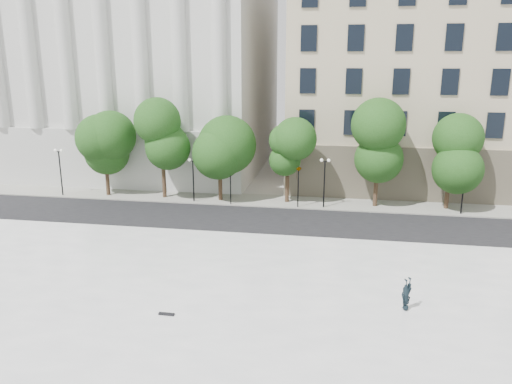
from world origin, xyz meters
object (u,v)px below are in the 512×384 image
at_px(person_lying, 405,306).
at_px(skateboard, 166,314).
at_px(traffic_light_east, 299,167).
at_px(traffic_light_west, 230,164).

height_order(person_lying, skateboard, person_lying).
bearing_deg(person_lying, skateboard, 148.17).
relative_size(traffic_light_east, skateboard, 5.36).
distance_m(person_lying, skateboard, 11.81).
bearing_deg(traffic_light_east, skateboard, -102.69).
relative_size(traffic_light_east, person_lying, 2.48).
bearing_deg(skateboard, traffic_light_east, 78.11).
height_order(traffic_light_west, traffic_light_east, traffic_light_west).
bearing_deg(traffic_light_west, person_lying, -54.74).
xyz_separation_m(traffic_light_west, skateboard, (1.31, -20.65, -3.24)).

